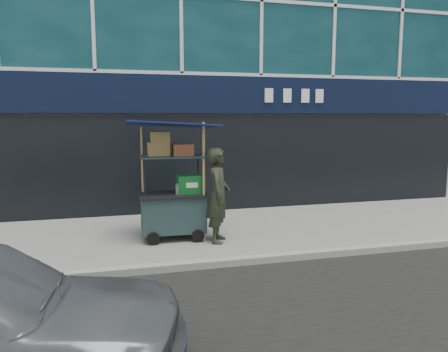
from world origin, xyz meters
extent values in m
plane|color=slate|center=(0.00, 0.00, 0.00)|extent=(80.00, 80.00, 0.00)
cube|color=gray|center=(0.00, -0.20, 0.06)|extent=(80.00, 0.18, 0.12)
cube|color=black|center=(0.00, 3.86, 2.90)|extent=(15.68, 0.06, 0.90)
cube|color=black|center=(0.00, 3.90, 1.20)|extent=(15.68, 0.04, 2.40)
cube|color=#1A2B2C|center=(-0.59, 1.60, 0.51)|extent=(1.23, 0.74, 0.71)
cylinder|color=black|center=(-1.02, 1.23, 0.12)|extent=(0.24, 0.06, 0.24)
cylinder|color=black|center=(-0.17, 1.21, 0.12)|extent=(0.24, 0.06, 0.24)
cube|color=black|center=(-0.59, 1.60, 0.88)|extent=(1.31, 0.82, 0.04)
cylinder|color=black|center=(-1.15, 1.31, 1.24)|extent=(0.03, 0.03, 0.76)
cylinder|color=black|center=(-0.04, 1.28, 1.24)|extent=(0.03, 0.03, 0.76)
cylinder|color=black|center=(-1.14, 1.91, 1.24)|extent=(0.03, 0.03, 0.76)
cylinder|color=black|center=(-0.03, 1.89, 1.24)|extent=(0.03, 0.03, 0.76)
cube|color=#1A2B2C|center=(-0.59, 1.60, 1.62)|extent=(1.23, 0.74, 0.03)
cylinder|color=#AF7F4F|center=(-0.04, 1.28, 1.14)|extent=(0.05, 0.05, 2.27)
cylinder|color=#AF7F4F|center=(-1.14, 1.91, 1.09)|extent=(0.04, 0.04, 2.17)
cube|color=#0D174D|center=(-0.59, 1.60, 2.22)|extent=(1.74, 1.25, 0.20)
cube|color=#0D5722|center=(-0.25, 1.54, 1.08)|extent=(0.51, 0.37, 0.35)
cylinder|color=silver|center=(-0.53, 1.40, 1.00)|extent=(0.07, 0.07, 0.20)
cylinder|color=blue|center=(-0.53, 1.40, 1.11)|extent=(0.03, 0.03, 0.02)
cube|color=olive|center=(-0.84, 1.66, 1.76)|extent=(0.41, 0.31, 0.25)
cube|color=#926340|center=(-0.39, 1.54, 1.74)|extent=(0.39, 0.29, 0.22)
cube|color=olive|center=(-0.81, 1.63, 1.99)|extent=(0.36, 0.27, 0.20)
imported|color=#262A1F|center=(0.21, 1.17, 0.90)|extent=(0.63, 0.77, 1.80)
camera|label=1|loc=(-1.76, -6.70, 2.39)|focal=35.00mm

